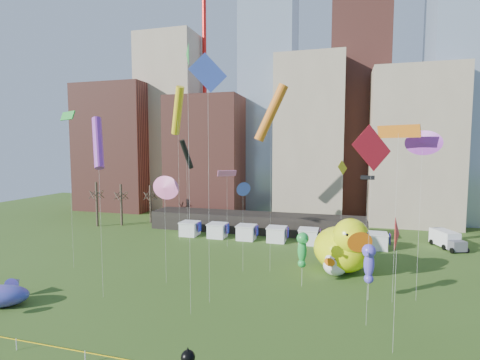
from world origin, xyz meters
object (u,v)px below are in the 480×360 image
(seahorse_purple, at_px, (369,260))
(box_truck, at_px, (447,239))
(seahorse_green, at_px, (302,247))
(big_duck, at_px, (343,246))
(whale_inflatable, at_px, (1,295))
(small_duck, at_px, (335,264))

(seahorse_purple, height_order, box_truck, seahorse_purple)
(seahorse_green, relative_size, box_truck, 0.95)
(big_duck, relative_size, box_truck, 1.58)
(seahorse_purple, relative_size, whale_inflatable, 0.87)
(big_duck, xyz_separation_m, whale_inflatable, (-31.12, -18.44, -2.13))
(seahorse_green, xyz_separation_m, seahorse_purple, (6.65, -1.84, -0.35))
(big_duck, distance_m, box_truck, 21.49)
(seahorse_purple, bearing_deg, whale_inflatable, -140.82)
(big_duck, bearing_deg, box_truck, 21.70)
(seahorse_green, height_order, box_truck, seahorse_green)
(big_duck, distance_m, whale_inflatable, 36.23)
(big_duck, distance_m, small_duck, 2.48)
(big_duck, distance_m, seahorse_purple, 8.15)
(seahorse_green, bearing_deg, small_duck, 34.12)
(big_duck, height_order, box_truck, big_duck)
(small_duck, relative_size, whale_inflatable, 0.66)
(seahorse_purple, xyz_separation_m, whale_inflatable, (-33.49, -10.68, -2.96))
(big_duck, xyz_separation_m, seahorse_green, (-4.27, -5.92, 1.18))
(box_truck, bearing_deg, whale_inflatable, -164.19)
(seahorse_green, xyz_separation_m, whale_inflatable, (-26.84, -12.52, -3.31))
(big_duck, relative_size, whale_inflatable, 1.54)
(small_duck, xyz_separation_m, seahorse_purple, (3.28, -6.30, 2.62))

